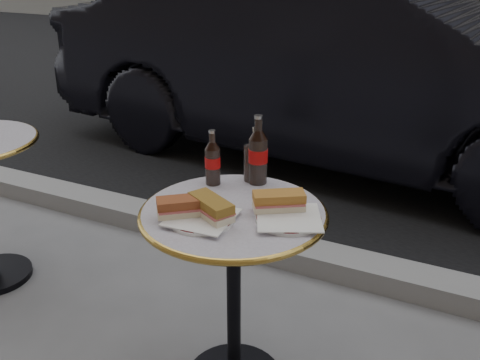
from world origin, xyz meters
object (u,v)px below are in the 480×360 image
at_px(plate_left, 202,219).
at_px(cola_glass, 253,163).
at_px(plate_right, 289,219).
at_px(parked_car, 347,62).
at_px(bistro_table, 234,302).
at_px(cola_bottle_left, 213,157).
at_px(cola_bottle_right, 258,150).

bearing_deg(plate_left, cola_glass, 88.89).
bearing_deg(cola_glass, plate_left, -91.11).
relative_size(plate_right, parked_car, 0.05).
distance_m(bistro_table, cola_bottle_left, 0.52).
xyz_separation_m(bistro_table, plate_right, (0.19, 0.01, 0.37)).
xyz_separation_m(plate_left, cola_glass, (0.01, 0.36, 0.06)).
relative_size(plate_right, cola_glass, 1.55).
xyz_separation_m(plate_right, cola_bottle_right, (-0.21, 0.23, 0.12)).
distance_m(plate_right, cola_glass, 0.35).
bearing_deg(plate_right, cola_bottle_left, 156.85).
relative_size(bistro_table, plate_left, 3.53).
relative_size(plate_left, cola_bottle_right, 0.81).
distance_m(cola_bottle_left, cola_bottle_right, 0.17).
bearing_deg(cola_glass, cola_bottle_right, -22.04).
xyz_separation_m(cola_bottle_left, cola_glass, (0.12, 0.09, -0.03)).
bearing_deg(cola_glass, parked_car, 97.02).
height_order(bistro_table, cola_bottle_right, cola_bottle_right).
bearing_deg(parked_car, bistro_table, -167.05).
relative_size(plate_right, cola_bottle_right, 0.82).
relative_size(plate_left, plate_right, 0.99).
xyz_separation_m(bistro_table, plate_left, (-0.05, -0.11, 0.37)).
height_order(cola_bottle_left, parked_car, parked_car).
bearing_deg(parked_car, plate_right, -162.77).
xyz_separation_m(plate_right, cola_glass, (-0.24, 0.24, 0.06)).
bearing_deg(parked_car, cola_glass, -167.42).
xyz_separation_m(plate_right, cola_bottle_left, (-0.35, 0.15, 0.10)).
bearing_deg(cola_bottle_left, plate_left, -68.26).
bearing_deg(parked_car, plate_left, -168.54).
bearing_deg(cola_bottle_left, parked_car, 93.96).
xyz_separation_m(bistro_table, cola_glass, (-0.05, 0.25, 0.43)).
height_order(bistro_table, parked_car, parked_car).
relative_size(bistro_table, cola_bottle_right, 2.86).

